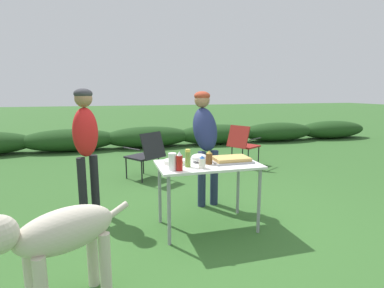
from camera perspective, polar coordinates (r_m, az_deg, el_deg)
The scene contains 16 objects.
ground_plane at distance 3.52m, azimuth 2.93°, elevation -15.48°, with size 60.00×60.00×0.00m, color #336028.
shrub_hedge at distance 8.27m, azimuth -8.40°, elevation 1.34°, with size 14.40×0.90×0.56m.
folding_table at distance 3.29m, azimuth 3.03°, elevation -4.99°, with size 1.10×0.64×0.74m.
food_tray at distance 3.35m, azimuth 7.45°, elevation -2.96°, with size 0.44×0.30×0.06m.
plate_stack at distance 3.24m, azimuth -3.39°, elevation -3.42°, with size 0.23×0.23×0.05m, color white.
mixing_bowl at distance 3.32m, azimuth 1.40°, elevation -2.65°, with size 0.19×0.19×0.09m, color silver.
paper_cup_stack at distance 2.97m, azimuth -3.76°, elevation -3.37°, with size 0.08×0.08×0.17m, color white.
ketchup_bottle at distance 2.95m, azimuth -2.41°, elevation -3.34°, with size 0.06×0.06×0.19m.
relish_jar at distance 3.10m, azimuth -0.81°, elevation -2.73°, with size 0.06×0.06×0.19m.
mayo_bottle at distance 3.05m, azimuth 1.93°, elevation -3.50°, with size 0.07×0.07×0.13m.
beer_bottle at distance 3.22m, azimuth 3.21°, elevation -2.62°, with size 0.07×0.07×0.15m.
standing_person_in_red_jacket at distance 3.98m, azimuth 2.52°, elevation 1.94°, with size 0.36×0.47×1.51m.
standing_person_in_navy_coat at distance 3.80m, azimuth -19.59°, elevation 1.25°, with size 0.39×0.38×1.55m.
dog at distance 2.30m, azimuth -24.28°, elevation -15.86°, with size 0.98×0.64×0.80m.
camp_chair_green_behind_table at distance 5.21m, azimuth -8.67°, elevation -1.68°, with size 0.72×0.75×0.83m.
camp_chair_near_hedge at distance 6.25m, azimuth 9.63°, elevation 0.23°, with size 0.74×0.70×0.83m.
Camera 1 is at (-1.02, -3.01, 1.51)m, focal length 28.00 mm.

